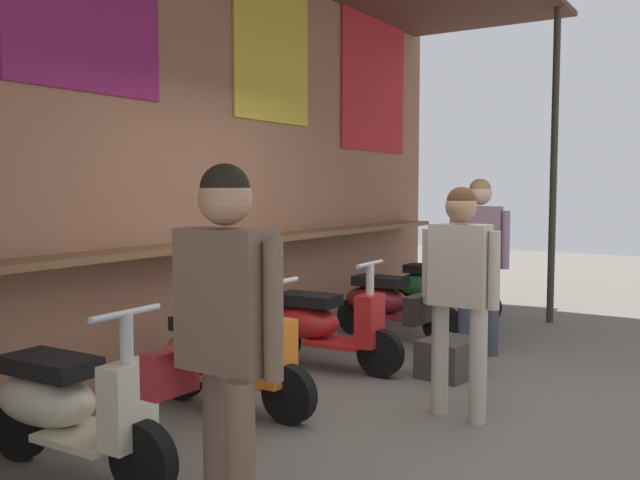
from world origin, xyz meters
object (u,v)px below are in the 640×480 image
at_px(scooter_orange, 223,355).
at_px(scooter_green, 437,287).
at_px(shopper_browsing, 457,280).
at_px(shopper_with_handbag, 224,322).
at_px(shopper_passing, 477,247).
at_px(scooter_cream, 66,405).
at_px(scooter_red, 320,324).
at_px(scooter_maroon, 391,302).
at_px(merchandise_crate, 450,358).

relative_size(scooter_orange, scooter_green, 1.00).
height_order(scooter_orange, scooter_green, same).
bearing_deg(shopper_browsing, scooter_orange, -64.15).
height_order(shopper_with_handbag, shopper_passing, shopper_with_handbag).
xyz_separation_m(scooter_green, shopper_browsing, (-3.25, -1.49, 0.57)).
xyz_separation_m(shopper_with_handbag, shopper_passing, (4.18, 0.37, -0.01)).
bearing_deg(scooter_cream, shopper_with_handbag, -10.89).
bearing_deg(shopper_browsing, scooter_red, -111.48).
xyz_separation_m(scooter_orange, scooter_green, (3.96, 0.00, 0.00)).
xyz_separation_m(scooter_cream, scooter_orange, (1.33, 0.00, 0.00)).
height_order(scooter_orange, scooter_maroon, same).
bearing_deg(scooter_maroon, scooter_red, -90.47).
bearing_deg(scooter_red, scooter_maroon, 87.09).
xyz_separation_m(scooter_cream, scooter_red, (2.64, -0.00, 0.00)).
height_order(shopper_with_handbag, merchandise_crate, shopper_with_handbag).
distance_m(scooter_cream, shopper_with_handbag, 1.49).
bearing_deg(scooter_cream, shopper_passing, 74.95).
bearing_deg(scooter_green, scooter_maroon, -89.36).
relative_size(scooter_red, merchandise_crate, 2.82).
relative_size(scooter_green, shopper_browsing, 0.88).
relative_size(scooter_cream, scooter_green, 1.00).
bearing_deg(scooter_green, shopper_passing, -53.84).
height_order(shopper_with_handbag, shopper_browsing, shopper_with_handbag).
bearing_deg(scooter_orange, scooter_cream, -89.12).
xyz_separation_m(scooter_green, merchandise_crate, (-2.30, -1.07, -0.23)).
bearing_deg(scooter_maroon, shopper_with_handbag, -73.16).
distance_m(shopper_with_handbag, merchandise_crate, 3.34).
distance_m(scooter_orange, shopper_passing, 2.86).
relative_size(scooter_orange, shopper_browsing, 0.88).
height_order(scooter_red, scooter_green, same).
distance_m(scooter_maroon, merchandise_crate, 1.50).
bearing_deg(shopper_browsing, merchandise_crate, -155.80).
xyz_separation_m(scooter_red, shopper_browsing, (-0.60, -1.49, 0.57)).
bearing_deg(shopper_passing, scooter_green, -152.88).
xyz_separation_m(scooter_cream, shopper_passing, (3.96, -0.95, 0.63)).
distance_m(scooter_green, merchandise_crate, 2.54).
bearing_deg(scooter_green, scooter_red, -89.36).
xyz_separation_m(scooter_red, scooter_maroon, (1.39, 0.00, 0.00)).
xyz_separation_m(scooter_orange, shopper_browsing, (0.71, -1.49, 0.57)).
bearing_deg(scooter_cream, scooter_green, 88.51).
bearing_deg(scooter_orange, shopper_with_handbag, -48.66).
bearing_deg(shopper_passing, scooter_maroon, -102.80).
bearing_deg(scooter_red, shopper_passing, 51.20).
distance_m(scooter_red, shopper_passing, 1.75).
xyz_separation_m(scooter_red, shopper_passing, (1.32, -0.95, 0.63)).
relative_size(shopper_with_handbag, merchandise_crate, 3.39).
xyz_separation_m(scooter_cream, merchandise_crate, (3.00, -1.07, -0.23)).
distance_m(scooter_maroon, scooter_green, 1.26).
bearing_deg(shopper_passing, scooter_red, -44.29).
bearing_deg(scooter_orange, shopper_passing, 70.89).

